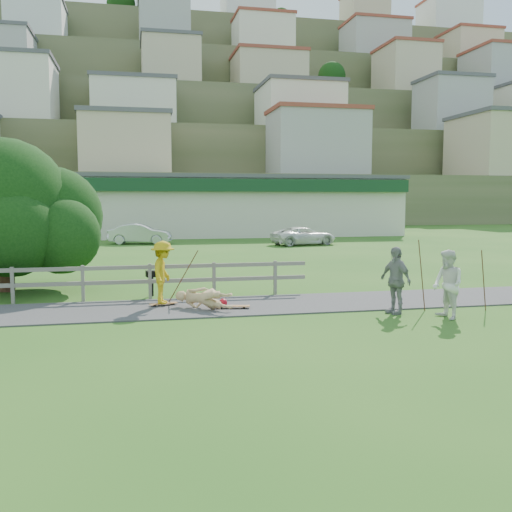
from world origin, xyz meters
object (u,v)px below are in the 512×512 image
object	(u,v)px
tree	(5,232)
car_white	(304,236)
spectator_a	(448,285)
skater_fallen	(204,299)
spectator_b	(395,280)
skater_rider	(163,276)
bbq	(152,283)
car_silver	(140,234)

from	to	relation	value
tree	car_white	bearing A→B (deg)	47.06
car_white	spectator_a	bearing A→B (deg)	160.39
skater_fallen	spectator_b	distance (m)	5.28
skater_rider	bbq	world-z (taller)	skater_rider
spectator_b	car_silver	xyz separation A→B (m)	(-6.47, 26.18, -0.21)
skater_fallen	car_white	bearing A→B (deg)	19.39
skater_rider	bbq	bearing A→B (deg)	21.20
skater_fallen	spectator_a	size ratio (longest dim) A/B	1.00
spectator_b	car_silver	distance (m)	26.97
car_silver	tree	size ratio (longest dim) A/B	0.61
skater_rider	car_silver	world-z (taller)	skater_rider
spectator_b	spectator_a	bearing A→B (deg)	29.44
spectator_a	spectator_b	size ratio (longest dim) A/B	0.99
spectator_a	bbq	distance (m)	8.99
skater_fallen	spectator_b	xyz separation A→B (m)	(5.01, -1.54, 0.58)
tree	spectator_a	bearing A→B (deg)	-30.71
skater_rider	spectator_b	world-z (taller)	spectator_b
bbq	spectator_a	bearing A→B (deg)	-44.80
car_silver	spectator_b	bearing A→B (deg)	-156.30
skater_rider	car_white	distance (m)	23.14
car_silver	tree	bearing A→B (deg)	176.72
tree	spectator_b	bearing A→B (deg)	-29.41
spectator_a	bbq	bearing A→B (deg)	-128.27
skater_rider	tree	xyz separation A→B (m)	(-5.02, 3.97, 1.09)
spectator_a	bbq	world-z (taller)	spectator_a
skater_fallen	tree	distance (m)	7.88
skater_fallen	car_silver	xyz separation A→B (m)	(-1.46, 24.64, 0.38)
skater_fallen	car_silver	world-z (taller)	car_silver
car_silver	skater_rider	bearing A→B (deg)	-169.26
tree	bbq	size ratio (longest dim) A/B	8.57
skater_rider	skater_fallen	size ratio (longest dim) A/B	1.00
car_white	bbq	size ratio (longest dim) A/B	5.39
skater_fallen	spectator_a	xyz separation A→B (m)	(6.02, -2.48, 0.57)
skater_fallen	bbq	size ratio (longest dim) A/B	2.20
skater_fallen	bbq	world-z (taller)	bbq
skater_fallen	spectator_b	bearing A→B (deg)	-63.99
spectator_b	car_silver	bearing A→B (deg)	176.19
skater_fallen	spectator_b	size ratio (longest dim) A/B	0.99
spectator_a	car_white	distance (m)	24.09
tree	bbq	bearing A→B (deg)	-23.03
spectator_b	bbq	xyz separation A→B (m)	(-6.33, 4.23, -0.50)
skater_fallen	car_silver	size ratio (longest dim) A/B	0.42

